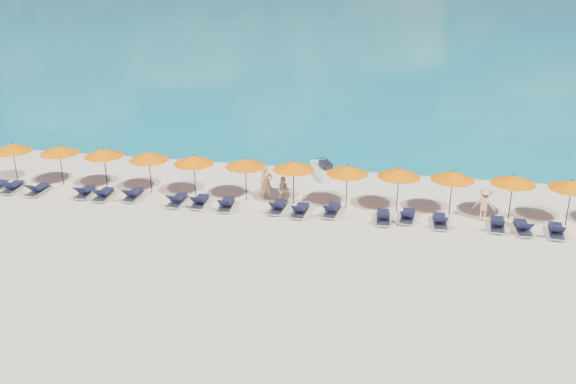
# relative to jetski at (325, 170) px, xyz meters

# --- Properties ---
(ground) EXTENTS (1400.00, 1400.00, 0.00)m
(ground) POSITION_rel_jetski_xyz_m (-0.92, -8.79, -0.37)
(ground) COLOR beige
(headland_main) EXTENTS (374.00, 242.00, 126.50)m
(headland_main) POSITION_rel_jetski_xyz_m (-300.92, 531.21, -38.37)
(headland_main) COLOR black
(headland_main) RESTS_ON ground
(jetski) EXTENTS (1.96, 2.65, 0.89)m
(jetski) POSITION_rel_jetski_xyz_m (0.00, 0.00, 0.00)
(jetski) COLOR silver
(jetski) RESTS_ON ground
(beachgoer_a) EXTENTS (0.77, 0.67, 1.78)m
(beachgoer_a) POSITION_rel_jetski_xyz_m (-2.41, -3.95, 0.52)
(beachgoer_a) COLOR tan
(beachgoer_a) RESTS_ON ground
(beachgoer_b) EXTENTS (0.76, 0.51, 1.44)m
(beachgoer_b) POSITION_rel_jetski_xyz_m (-1.41, -4.44, 0.36)
(beachgoer_b) COLOR tan
(beachgoer_b) RESTS_ON ground
(beachgoer_c) EXTENTS (1.15, 0.75, 1.63)m
(beachgoer_c) POSITION_rel_jetski_xyz_m (8.19, -4.58, 0.45)
(beachgoer_c) COLOR tan
(beachgoer_c) RESTS_ON ground
(umbrella_0) EXTENTS (2.10, 2.10, 2.28)m
(umbrella_0) POSITION_rel_jetski_xyz_m (-16.25, -4.34, 1.65)
(umbrella_0) COLOR black
(umbrella_0) RESTS_ON ground
(umbrella_1) EXTENTS (2.10, 2.10, 2.28)m
(umbrella_1) POSITION_rel_jetski_xyz_m (-13.61, -4.19, 1.65)
(umbrella_1) COLOR black
(umbrella_1) RESTS_ON ground
(umbrella_2) EXTENTS (2.10, 2.10, 2.28)m
(umbrella_2) POSITION_rel_jetski_xyz_m (-11.07, -4.16, 1.65)
(umbrella_2) COLOR black
(umbrella_2) RESTS_ON ground
(umbrella_3) EXTENTS (2.10, 2.10, 2.28)m
(umbrella_3) POSITION_rel_jetski_xyz_m (-8.51, -4.29, 1.65)
(umbrella_3) COLOR black
(umbrella_3) RESTS_ON ground
(umbrella_4) EXTENTS (2.10, 2.10, 2.28)m
(umbrella_4) POSITION_rel_jetski_xyz_m (-6.06, -4.39, 1.65)
(umbrella_4) COLOR black
(umbrella_4) RESTS_ON ground
(umbrella_5) EXTENTS (2.10, 2.10, 2.28)m
(umbrella_5) POSITION_rel_jetski_xyz_m (-3.37, -4.33, 1.65)
(umbrella_5) COLOR black
(umbrella_5) RESTS_ON ground
(umbrella_6) EXTENTS (2.10, 2.10, 2.28)m
(umbrella_6) POSITION_rel_jetski_xyz_m (-0.94, -4.29, 1.65)
(umbrella_6) COLOR black
(umbrella_6) RESTS_ON ground
(umbrella_7) EXTENTS (2.10, 2.10, 2.28)m
(umbrella_7) POSITION_rel_jetski_xyz_m (1.71, -4.36, 1.65)
(umbrella_7) COLOR black
(umbrella_7) RESTS_ON ground
(umbrella_8) EXTENTS (2.10, 2.10, 2.28)m
(umbrella_8) POSITION_rel_jetski_xyz_m (4.17, -4.29, 1.65)
(umbrella_8) COLOR black
(umbrella_8) RESTS_ON ground
(umbrella_9) EXTENTS (2.10, 2.10, 2.28)m
(umbrella_9) POSITION_rel_jetski_xyz_m (6.66, -4.23, 1.65)
(umbrella_9) COLOR black
(umbrella_9) RESTS_ON ground
(umbrella_10) EXTENTS (2.10, 2.10, 2.28)m
(umbrella_10) POSITION_rel_jetski_xyz_m (9.40, -4.20, 1.65)
(umbrella_10) COLOR black
(umbrella_10) RESTS_ON ground
(umbrella_11) EXTENTS (2.10, 2.10, 2.28)m
(umbrella_11) POSITION_rel_jetski_xyz_m (11.92, -4.37, 1.65)
(umbrella_11) COLOR black
(umbrella_11) RESTS_ON ground
(lounger_1) EXTENTS (0.79, 1.75, 0.66)m
(lounger_1) POSITION_rel_jetski_xyz_m (-15.78, -5.51, -0.13)
(lounger_1) COLOR silver
(lounger_1) RESTS_ON ground
(lounger_2) EXTENTS (0.66, 1.71, 0.66)m
(lounger_2) POSITION_rel_jetski_xyz_m (-14.26, -5.59, -0.13)
(lounger_2) COLOR silver
(lounger_2) RESTS_ON ground
(lounger_3) EXTENTS (0.75, 1.74, 0.66)m
(lounger_3) POSITION_rel_jetski_xyz_m (-11.69, -5.40, -0.13)
(lounger_3) COLOR silver
(lounger_3) RESTS_ON ground
(lounger_4) EXTENTS (0.73, 1.74, 0.66)m
(lounger_4) POSITION_rel_jetski_xyz_m (-10.60, -5.52, -0.13)
(lounger_4) COLOR silver
(lounger_4) RESTS_ON ground
(lounger_5) EXTENTS (0.66, 1.72, 0.66)m
(lounger_5) POSITION_rel_jetski_xyz_m (-9.10, -5.27, -0.13)
(lounger_5) COLOR silver
(lounger_5) RESTS_ON ground
(lounger_6) EXTENTS (0.65, 1.71, 0.66)m
(lounger_6) POSITION_rel_jetski_xyz_m (-6.61, -5.54, -0.13)
(lounger_6) COLOR silver
(lounger_6) RESTS_ON ground
(lounger_7) EXTENTS (0.71, 1.73, 0.66)m
(lounger_7) POSITION_rel_jetski_xyz_m (-5.46, -5.47, -0.13)
(lounger_7) COLOR silver
(lounger_7) RESTS_ON ground
(lounger_8) EXTENTS (0.77, 1.75, 0.66)m
(lounger_8) POSITION_rel_jetski_xyz_m (-4.05, -5.58, -0.13)
(lounger_8) COLOR silver
(lounger_8) RESTS_ON ground
(lounger_9) EXTENTS (0.71, 1.73, 0.66)m
(lounger_9) POSITION_rel_jetski_xyz_m (-1.50, -5.38, -0.13)
(lounger_9) COLOR silver
(lounger_9) RESTS_ON ground
(lounger_10) EXTENTS (0.71, 1.73, 0.66)m
(lounger_10) POSITION_rel_jetski_xyz_m (-0.36, -5.61, -0.13)
(lounger_10) COLOR silver
(lounger_10) RESTS_ON ground
(lounger_11) EXTENTS (0.78, 1.75, 0.66)m
(lounger_11) POSITION_rel_jetski_xyz_m (1.14, -5.29, -0.13)
(lounger_11) COLOR silver
(lounger_11) RESTS_ON ground
(lounger_12) EXTENTS (0.73, 1.74, 0.66)m
(lounger_12) POSITION_rel_jetski_xyz_m (3.61, -5.64, -0.13)
(lounger_12) COLOR silver
(lounger_12) RESTS_ON ground
(lounger_13) EXTENTS (0.76, 1.75, 0.66)m
(lounger_13) POSITION_rel_jetski_xyz_m (4.71, -5.28, -0.13)
(lounger_13) COLOR silver
(lounger_13) RESTS_ON ground
(lounger_14) EXTENTS (0.72, 1.73, 0.66)m
(lounger_14) POSITION_rel_jetski_xyz_m (6.21, -5.57, -0.13)
(lounger_14) COLOR silver
(lounger_14) RESTS_ON ground
(lounger_15) EXTENTS (0.75, 1.74, 0.66)m
(lounger_15) POSITION_rel_jetski_xyz_m (8.78, -5.42, -0.13)
(lounger_15) COLOR silver
(lounger_15) RESTS_ON ground
(lounger_16) EXTENTS (0.75, 1.74, 0.66)m
(lounger_16) POSITION_rel_jetski_xyz_m (9.86, -5.58, -0.13)
(lounger_16) COLOR silver
(lounger_16) RESTS_ON ground
(lounger_17) EXTENTS (0.78, 1.75, 0.66)m
(lounger_17) POSITION_rel_jetski_xyz_m (11.28, -5.63, -0.13)
(lounger_17) COLOR silver
(lounger_17) RESTS_ON ground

